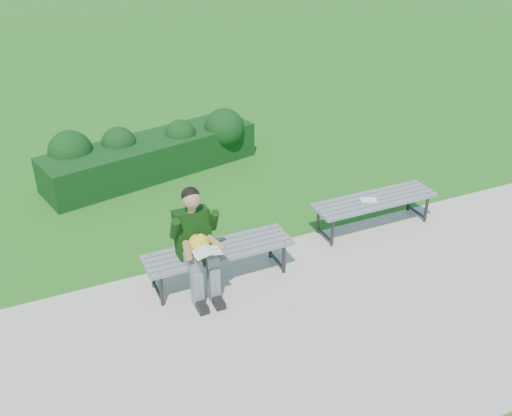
% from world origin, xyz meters
% --- Properties ---
extents(ground, '(80.00, 80.00, 0.00)m').
position_xyz_m(ground, '(0.00, 0.00, 0.00)').
color(ground, '#34711C').
rests_on(ground, ground).
extents(walkway, '(30.00, 3.50, 0.02)m').
position_xyz_m(walkway, '(0.00, -1.75, 0.01)').
color(walkway, beige).
rests_on(walkway, ground).
extents(hedge, '(3.76, 1.71, 0.92)m').
position_xyz_m(hedge, '(-0.36, 2.90, 0.39)').
color(hedge, '#0F3713').
rests_on(hedge, ground).
extents(bench_left, '(1.80, 0.50, 0.46)m').
position_xyz_m(bench_left, '(-0.46, -0.49, 0.42)').
color(bench_left, slate).
rests_on(bench_left, walkway).
extents(bench_right, '(1.80, 0.50, 0.46)m').
position_xyz_m(bench_right, '(1.97, -0.21, 0.42)').
color(bench_right, slate).
rests_on(bench_right, walkway).
extents(seated_boy, '(0.56, 0.76, 1.31)m').
position_xyz_m(seated_boy, '(-0.76, -0.59, 0.71)').
color(seated_boy, gray).
rests_on(seated_boy, walkway).
extents(paper_sheet, '(0.27, 0.23, 0.01)m').
position_xyz_m(paper_sheet, '(1.87, -0.21, 0.47)').
color(paper_sheet, white).
rests_on(paper_sheet, bench_right).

